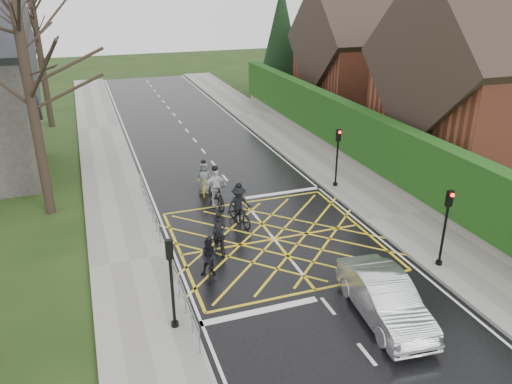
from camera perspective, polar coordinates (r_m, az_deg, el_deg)
ground at (r=21.28m, az=2.08°, el=-5.42°), size 120.00×120.00×0.00m
road at (r=21.28m, az=2.09°, el=-5.40°), size 9.00×80.00×0.01m
sidewalk_right at (r=23.89m, az=15.63°, el=-2.77°), size 3.00×80.00×0.15m
sidewalk_left at (r=20.10m, az=-14.21°, el=-7.79°), size 3.00×80.00×0.15m
stone_wall at (r=29.29m, az=12.01°, el=3.03°), size 0.50×38.00×0.70m
hedge at (r=28.75m, az=12.29°, el=6.31°), size 0.90×38.00×2.80m
house_near at (r=30.92m, az=26.07°, el=10.72°), size 11.80×9.80×11.30m
house_far at (r=41.89m, az=12.40°, el=14.66°), size 9.80×8.80×10.30m
conifer at (r=47.11m, az=2.88°, el=16.81°), size 4.60×4.60×10.00m
tree_near at (r=23.56m, az=-25.34°, el=15.55°), size 9.24×9.24×11.44m
tree_mid at (r=31.55m, az=-26.37°, el=18.12°), size 10.08×10.08×12.48m
tree_far at (r=39.54m, az=-23.89°, el=16.97°), size 8.40×8.40×10.40m
railing_south at (r=16.90m, az=-8.50°, el=-10.91°), size 0.05×5.04×1.03m
railing_north at (r=23.44m, az=-12.18°, el=-1.00°), size 0.05×6.04×1.03m
traffic_light_ne at (r=26.11m, az=9.24°, el=3.82°), size 0.24×0.31×3.21m
traffic_light_se at (r=19.76m, az=20.74°, el=-3.99°), size 0.24×0.31×3.21m
traffic_light_sw at (r=15.53m, az=-9.59°, el=-10.44°), size 0.24×0.31×3.21m
cyclist_rear at (r=20.29m, az=-4.18°, el=-5.28°), size 0.65×1.70×1.64m
cyclist_back at (r=18.59m, az=-5.24°, el=-7.89°), size 0.96×1.68×1.62m
cyclist_mid at (r=22.32m, az=-1.93°, el=-1.93°), size 1.26×2.10×1.95m
cyclist_front at (r=24.02m, az=-4.61°, el=0.04°), size 1.17×2.15×2.10m
cyclist_lead at (r=25.65m, az=-5.91°, el=1.17°), size 1.13×1.96×1.80m
car at (r=16.88m, az=14.50°, el=-11.68°), size 1.99×4.61×1.48m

